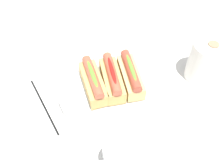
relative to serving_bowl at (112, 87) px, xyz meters
The scene contains 8 objects.
ground_plane 0.02m from the serving_bowl, 118.56° to the right, with size 2.40×2.40×0.00m, color beige.
serving_bowl is the anchor object (origin of this frame).
hotdog_front 0.07m from the serving_bowl, 87.38° to the right, with size 0.16×0.07×0.06m.
hotdog_back 0.04m from the serving_bowl, 71.57° to the right, with size 0.15×0.05×0.06m.
hotdog_side 0.07m from the serving_bowl, 92.62° to the left, with size 0.15×0.05×0.06m.
water_glass 0.24m from the serving_bowl, ahead, with size 0.07×0.07×0.09m.
paper_towel_roll 0.29m from the serving_bowl, 91.88° to the left, with size 0.11×0.11×0.13m.
chopstick_near 0.20m from the serving_bowl, 84.36° to the right, with size 0.01×0.01×0.22m, color black.
Camera 1 is at (0.48, -0.07, 0.59)m, focal length 40.63 mm.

